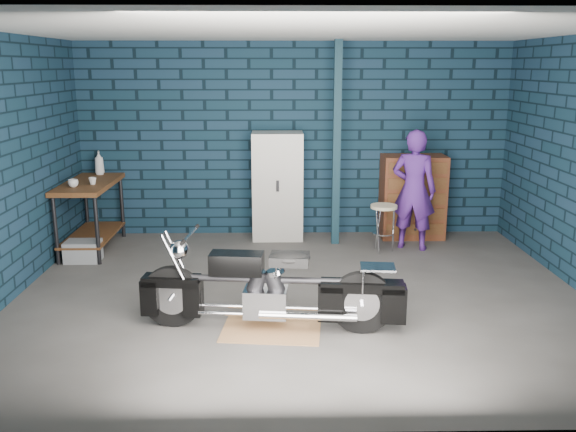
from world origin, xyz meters
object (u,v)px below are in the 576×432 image
locker (278,186)px  shop_stool (383,228)px  tool_chest (413,197)px  storage_bin (83,251)px  person (414,190)px  motorcycle (271,282)px  workbench (91,216)px

locker → shop_stool: 1.59m
tool_chest → shop_stool: size_ratio=1.86×
storage_bin → person: bearing=6.5°
motorcycle → storage_bin: bearing=144.8°
workbench → locker: locker is taller
workbench → shop_stool: bearing=-2.6°
motorcycle → locker: size_ratio=1.39×
workbench → person: size_ratio=0.88×
motorcycle → shop_stool: motorcycle is taller
person → locker: size_ratio=1.06×
shop_stool → storage_bin: bearing=-175.1°
tool_chest → locker: bearing=180.0°
person → storage_bin: bearing=29.9°
workbench → storage_bin: workbench is taller
person → storage_bin: (-4.21, -0.48, -0.66)m
workbench → shop_stool: size_ratio=2.24×
locker → person: bearing=-16.8°
person → locker: person is taller
storage_bin → tool_chest: 4.46m
motorcycle → person: bearing=59.9°
storage_bin → tool_chest: tool_chest is taller
workbench → locker: (2.45, 0.52, 0.29)m
motorcycle → tool_chest: size_ratio=1.78×
motorcycle → storage_bin: size_ratio=4.94×
storage_bin → tool_chest: size_ratio=0.36×
storage_bin → locker: locker is taller
tool_chest → shop_stool: bearing=-127.3°
shop_stool → tool_chest: bearing=52.7°
workbench → storage_bin: size_ratio=3.35×
tool_chest → person: bearing=-102.2°
shop_stool → workbench: bearing=177.4°
motorcycle → person: size_ratio=1.31×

